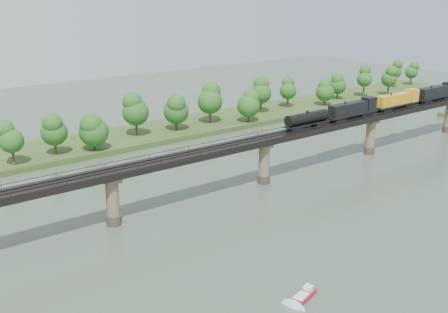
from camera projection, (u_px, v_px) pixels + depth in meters
ground at (363, 223)px, 112.92m from camera, size 400.00×400.00×0.00m
far_bank at (147, 134)px, 176.81m from camera, size 300.00×24.00×1.60m
bridge at (264, 162)px, 133.95m from camera, size 236.00×30.00×11.50m
bridge_superstructure at (265, 136)px, 132.09m from camera, size 220.00×4.90×0.75m
far_treeline at (130, 115)px, 166.26m from camera, size 289.06×17.54×13.60m
freight_train at (383, 104)px, 157.61m from camera, size 72.72×2.83×5.01m
motorboat at (304, 295)px, 85.65m from camera, size 5.60×3.31×1.48m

